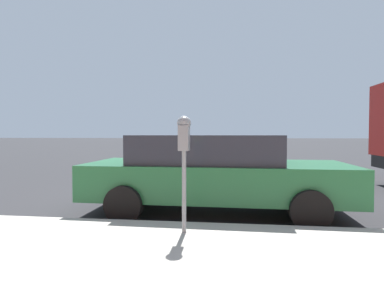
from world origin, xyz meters
name	(u,v)px	position (x,y,z in m)	size (l,w,h in m)	color
ground_plane	(196,200)	(0.00, 0.00, 0.00)	(220.00, 220.00, 0.00)	#2B2B2D
parking_meter	(184,144)	(-2.69, -0.11, 1.36)	(0.21, 0.19, 1.59)	gray
car_green	(213,172)	(-1.04, -0.43, 0.78)	(2.07, 4.82, 1.47)	#1E5B33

